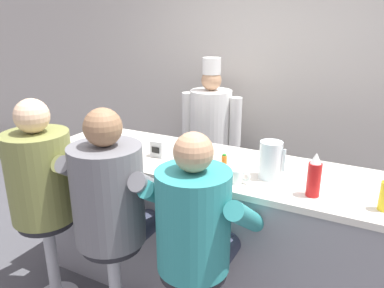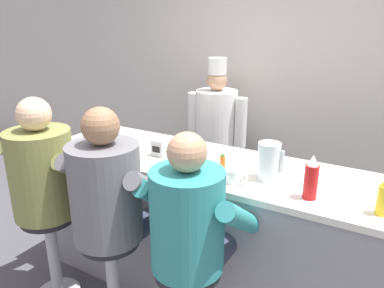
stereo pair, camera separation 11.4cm
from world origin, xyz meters
name	(u,v)px [view 1 (the left image)]	position (x,y,z in m)	size (l,w,h in m)	color
wall_back	(274,84)	(0.00, 1.89, 1.35)	(10.00, 0.06, 2.70)	beige
diner_counter	(208,227)	(0.00, 0.37, 0.52)	(2.52, 0.75, 1.04)	gray
ketchup_bottle_red	(314,176)	(0.73, 0.17, 1.16)	(0.08, 0.08, 0.25)	red
hot_sauce_bottle_orange	(224,164)	(0.17, 0.24, 1.10)	(0.03, 0.03, 0.12)	orange
water_pitcher_clear	(271,160)	(0.45, 0.30, 1.16)	(0.16, 0.14, 0.23)	silver
breakfast_plate	(80,148)	(-0.95, 0.14, 1.05)	(0.24, 0.24, 0.05)	white
cereal_bowl	(182,159)	(-0.15, 0.26, 1.07)	(0.17, 0.17, 0.05)	white
coffee_mug_white	(237,176)	(0.30, 0.14, 1.08)	(0.13, 0.09, 0.08)	white
coffee_mug_tan	(194,168)	(0.02, 0.13, 1.09)	(0.13, 0.08, 0.09)	beige
napkin_dispenser_chrome	(158,149)	(-0.36, 0.29, 1.10)	(0.10, 0.06, 0.12)	silver
diner_seated_olive	(46,181)	(-0.93, -0.23, 0.93)	(0.65, 0.64, 1.51)	#B2B5BA
diner_seated_grey	(113,199)	(-0.36, -0.23, 0.94)	(0.65, 0.64, 1.51)	#B2B5BA
diner_seated_teal	(196,227)	(0.21, -0.23, 0.91)	(0.60, 0.60, 1.45)	#B2B5BA
cook_in_whites_near	(211,132)	(-0.48, 1.45, 0.89)	(0.64, 0.41, 1.63)	#232328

